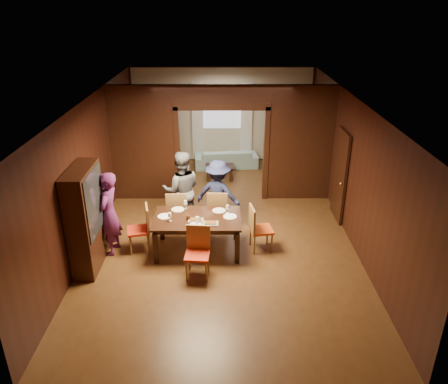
{
  "coord_description": "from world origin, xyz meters",
  "views": [
    {
      "loc": [
        0.03,
        -8.71,
        4.79
      ],
      "look_at": [
        0.05,
        -0.4,
        1.05
      ],
      "focal_mm": 35.0,
      "sensor_mm": 36.0,
      "label": 1
    }
  ],
  "objects_px": {
    "person_grey": "(181,190)",
    "chair_right": "(261,228)",
    "person_navy": "(218,194)",
    "dining_table": "(198,234)",
    "chair_far_r": "(218,209)",
    "chair_near": "(197,254)",
    "chair_left": "(138,229)",
    "sofa": "(226,158)",
    "hutch": "(86,219)",
    "chair_far_l": "(177,210)",
    "person_purple": "(109,214)",
    "coffee_table": "(220,172)"
  },
  "relations": [
    {
      "from": "dining_table",
      "to": "chair_far_r",
      "type": "bearing_deg",
      "value": 66.2
    },
    {
      "from": "sofa",
      "to": "hutch",
      "type": "bearing_deg",
      "value": 58.01
    },
    {
      "from": "chair_right",
      "to": "hutch",
      "type": "bearing_deg",
      "value": 89.95
    },
    {
      "from": "dining_table",
      "to": "coffee_table",
      "type": "relative_size",
      "value": 2.17
    },
    {
      "from": "chair_far_r",
      "to": "dining_table",
      "type": "bearing_deg",
      "value": 69.57
    },
    {
      "from": "sofa",
      "to": "dining_table",
      "type": "distance_m",
      "value": 4.88
    },
    {
      "from": "coffee_table",
      "to": "chair_far_r",
      "type": "relative_size",
      "value": 0.82
    },
    {
      "from": "person_purple",
      "to": "chair_near",
      "type": "xyz_separation_m",
      "value": [
        1.78,
        -0.86,
        -0.38
      ]
    },
    {
      "from": "chair_right",
      "to": "chair_near",
      "type": "distance_m",
      "value": 1.58
    },
    {
      "from": "person_purple",
      "to": "chair_far_r",
      "type": "bearing_deg",
      "value": 120.92
    },
    {
      "from": "person_purple",
      "to": "dining_table",
      "type": "bearing_deg",
      "value": 98.24
    },
    {
      "from": "dining_table",
      "to": "chair_right",
      "type": "distance_m",
      "value": 1.3
    },
    {
      "from": "person_grey",
      "to": "dining_table",
      "type": "height_order",
      "value": "person_grey"
    },
    {
      "from": "person_navy",
      "to": "chair_left",
      "type": "bearing_deg",
      "value": 52.27
    },
    {
      "from": "chair_right",
      "to": "hutch",
      "type": "relative_size",
      "value": 0.48
    },
    {
      "from": "coffee_table",
      "to": "chair_left",
      "type": "height_order",
      "value": "chair_left"
    },
    {
      "from": "dining_table",
      "to": "chair_left",
      "type": "bearing_deg",
      "value": 178.35
    },
    {
      "from": "person_navy",
      "to": "chair_far_r",
      "type": "relative_size",
      "value": 1.62
    },
    {
      "from": "chair_right",
      "to": "chair_near",
      "type": "relative_size",
      "value": 1.0
    },
    {
      "from": "chair_right",
      "to": "chair_far_l",
      "type": "bearing_deg",
      "value": 55.83
    },
    {
      "from": "sofa",
      "to": "coffee_table",
      "type": "relative_size",
      "value": 2.37
    },
    {
      "from": "person_navy",
      "to": "dining_table",
      "type": "xyz_separation_m",
      "value": [
        -0.41,
        -1.07,
        -0.4
      ]
    },
    {
      "from": "chair_right",
      "to": "person_grey",
      "type": "bearing_deg",
      "value": 50.08
    },
    {
      "from": "sofa",
      "to": "chair_right",
      "type": "height_order",
      "value": "chair_right"
    },
    {
      "from": "chair_far_l",
      "to": "chair_far_r",
      "type": "distance_m",
      "value": 0.9
    },
    {
      "from": "person_purple",
      "to": "dining_table",
      "type": "distance_m",
      "value": 1.8
    },
    {
      "from": "coffee_table",
      "to": "chair_far_l",
      "type": "bearing_deg",
      "value": -107.12
    },
    {
      "from": "person_grey",
      "to": "chair_left",
      "type": "bearing_deg",
      "value": 44.26
    },
    {
      "from": "person_navy",
      "to": "dining_table",
      "type": "bearing_deg",
      "value": 88.68
    },
    {
      "from": "person_grey",
      "to": "chair_right",
      "type": "distance_m",
      "value": 2.0
    },
    {
      "from": "coffee_table",
      "to": "sofa",
      "type": "bearing_deg",
      "value": 79.28
    },
    {
      "from": "person_navy",
      "to": "sofa",
      "type": "distance_m",
      "value": 3.81
    },
    {
      "from": "person_grey",
      "to": "dining_table",
      "type": "relative_size",
      "value": 1.02
    },
    {
      "from": "chair_right",
      "to": "chair_near",
      "type": "xyz_separation_m",
      "value": [
        -1.25,
        -0.96,
        0.0
      ]
    },
    {
      "from": "dining_table",
      "to": "person_navy",
      "type": "bearing_deg",
      "value": 69.19
    },
    {
      "from": "sofa",
      "to": "coffee_table",
      "type": "bearing_deg",
      "value": 73.62
    },
    {
      "from": "chair_far_l",
      "to": "chair_far_r",
      "type": "height_order",
      "value": "same"
    },
    {
      "from": "chair_far_l",
      "to": "chair_near",
      "type": "bearing_deg",
      "value": 103.18
    },
    {
      "from": "chair_far_r",
      "to": "sofa",
      "type": "bearing_deg",
      "value": -89.58
    },
    {
      "from": "sofa",
      "to": "hutch",
      "type": "relative_size",
      "value": 0.95
    },
    {
      "from": "chair_left",
      "to": "hutch",
      "type": "bearing_deg",
      "value": -69.93
    },
    {
      "from": "chair_left",
      "to": "chair_far_r",
      "type": "height_order",
      "value": "same"
    },
    {
      "from": "chair_right",
      "to": "chair_far_l",
      "type": "distance_m",
      "value": 1.97
    },
    {
      "from": "person_purple",
      "to": "person_navy",
      "type": "bearing_deg",
      "value": 124.3
    },
    {
      "from": "person_grey",
      "to": "chair_near",
      "type": "bearing_deg",
      "value": 95.65
    },
    {
      "from": "chair_right",
      "to": "chair_near",
      "type": "bearing_deg",
      "value": 117.74
    },
    {
      "from": "person_grey",
      "to": "chair_right",
      "type": "relative_size",
      "value": 1.84
    },
    {
      "from": "person_grey",
      "to": "chair_right",
      "type": "xyz_separation_m",
      "value": [
        1.69,
        -0.99,
        -0.41
      ]
    },
    {
      "from": "dining_table",
      "to": "hutch",
      "type": "bearing_deg",
      "value": -166.04
    },
    {
      "from": "person_grey",
      "to": "chair_far_r",
      "type": "relative_size",
      "value": 1.84
    }
  ]
}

